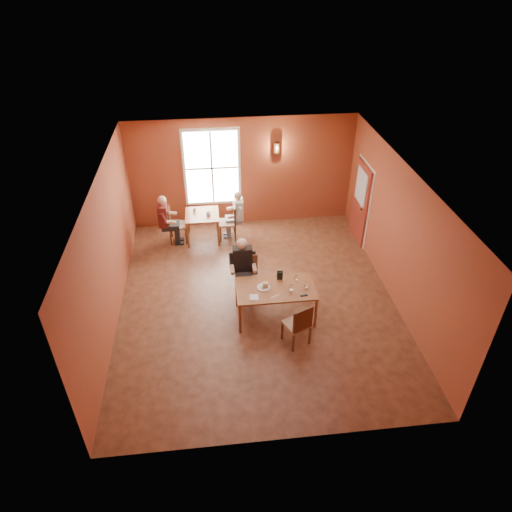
{
  "coord_description": "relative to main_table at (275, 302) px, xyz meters",
  "views": [
    {
      "loc": [
        -0.9,
        -7.78,
        6.6
      ],
      "look_at": [
        0.0,
        0.2,
        1.05
      ],
      "focal_mm": 32.0,
      "sensor_mm": 36.0,
      "label": 1
    }
  ],
  "objects": [
    {
      "name": "cup_a",
      "position": [
        -1.28,
        3.17,
        0.43
      ],
      "size": [
        0.12,
        0.12,
        0.09
      ],
      "primitive_type": "imported",
      "rotation": [
        0.0,
        0.0,
        -0.02
      ],
      "color": "white",
      "rests_on": "second_table"
    },
    {
      "name": "chair_diner_main",
      "position": [
        -0.5,
        0.65,
        0.13
      ],
      "size": [
        0.45,
        0.45,
        1.03
      ],
      "primitive_type": null,
      "rotation": [
        0.0,
        0.0,
        3.14
      ],
      "color": "#59301A",
      "rests_on": "ground"
    },
    {
      "name": "diner_white",
      "position": [
        -0.77,
        3.25,
        0.25
      ],
      "size": [
        0.51,
        0.51,
        1.26
      ],
      "primitive_type": null,
      "rotation": [
        0.0,
        0.0,
        1.57
      ],
      "color": "white",
      "rests_on": "ground"
    },
    {
      "name": "wall_front",
      "position": [
        -0.32,
        -2.92,
        1.12
      ],
      "size": [
        6.0,
        0.04,
        3.0
      ],
      "primitive_type": "cube",
      "color": "brown",
      "rests_on": "ground"
    },
    {
      "name": "window",
      "position": [
        -1.12,
        4.03,
        1.32
      ],
      "size": [
        1.36,
        0.1,
        1.96
      ],
      "primitive_type": "cube",
      "color": "white",
      "rests_on": "wall_back"
    },
    {
      "name": "chair_diner_maroon",
      "position": [
        -2.1,
        3.25,
        0.11
      ],
      "size": [
        0.44,
        0.44,
        0.99
      ],
      "primitive_type": null,
      "rotation": [
        0.0,
        0.0,
        -1.57
      ],
      "color": "#552C1A",
      "rests_on": "ground"
    },
    {
      "name": "wall_back",
      "position": [
        -0.32,
        4.08,
        1.12
      ],
      "size": [
        6.0,
        0.04,
        3.0
      ],
      "primitive_type": "cube",
      "color": "brown",
      "rests_on": "ground"
    },
    {
      "name": "menu_stand",
      "position": [
        0.13,
        0.28,
        0.48
      ],
      "size": [
        0.13,
        0.08,
        0.2
      ],
      "primitive_type": "cube",
      "rotation": [
        0.0,
        0.0,
        -0.17
      ],
      "color": "black",
      "rests_on": "main_table"
    },
    {
      "name": "wall_right",
      "position": [
        2.68,
        0.58,
        1.12
      ],
      "size": [
        0.04,
        7.0,
        3.0
      ],
      "primitive_type": "cube",
      "color": "brown",
      "rests_on": "ground"
    },
    {
      "name": "goblet_c",
      "position": [
        0.28,
        -0.19,
        0.48
      ],
      "size": [
        0.11,
        0.11,
        0.21
      ],
      "primitive_type": null,
      "rotation": [
        0.0,
        0.0,
        -0.38
      ],
      "color": "white",
      "rests_on": "main_table"
    },
    {
      "name": "knife",
      "position": [
        -0.05,
        -0.26,
        0.38
      ],
      "size": [
        0.18,
        0.1,
        0.0
      ],
      "primitive_type": "cube",
      "rotation": [
        0.0,
        0.0,
        0.46
      ],
      "color": "silver",
      "rests_on": "main_table"
    },
    {
      "name": "wall_left",
      "position": [
        -3.32,
        0.58,
        1.12
      ],
      "size": [
        0.04,
        7.0,
        3.0
      ],
      "primitive_type": "cube",
      "color": "brown",
      "rests_on": "ground"
    },
    {
      "name": "door",
      "position": [
        2.62,
        2.88,
        0.67
      ],
      "size": [
        0.12,
        1.04,
        2.1
      ],
      "primitive_type": "cube",
      "color": "maroon",
      "rests_on": "ground"
    },
    {
      "name": "sunglasses",
      "position": [
        0.53,
        -0.31,
        0.39
      ],
      "size": [
        0.14,
        0.05,
        0.02
      ],
      "primitive_type": "cube",
      "rotation": [
        0.0,
        0.0,
        0.08
      ],
      "color": "black",
      "rests_on": "main_table"
    },
    {
      "name": "plate_food",
      "position": [
        -0.24,
        0.04,
        0.4
      ],
      "size": [
        0.31,
        0.31,
        0.04
      ],
      "primitive_type": "cylinder",
      "rotation": [
        0.0,
        0.0,
        -0.14
      ],
      "color": "silver",
      "rests_on": "main_table"
    },
    {
      "name": "sandwich",
      "position": [
        -0.21,
        0.03,
        0.44
      ],
      "size": [
        0.1,
        0.09,
        0.12
      ],
      "primitive_type": "cube",
      "rotation": [
        0.0,
        0.0,
        -0.01
      ],
      "color": "tan",
      "rests_on": "main_table"
    },
    {
      "name": "ground",
      "position": [
        -0.32,
        0.58,
        -0.38
      ],
      "size": [
        6.0,
        7.0,
        0.01
      ],
      "primitive_type": "cube",
      "color": "brown",
      "rests_on": "ground"
    },
    {
      "name": "wall_sconce",
      "position": [
        0.58,
        3.98,
        1.82
      ],
      "size": [
        0.16,
        0.16,
        0.28
      ],
      "primitive_type": "cylinder",
      "color": "brown",
      "rests_on": "wall_back"
    },
    {
      "name": "goblet_a",
      "position": [
        0.45,
        0.13,
        0.48
      ],
      "size": [
        0.09,
        0.09,
        0.19
      ],
      "primitive_type": null,
      "rotation": [
        0.0,
        0.0,
        0.2
      ],
      "color": "silver",
      "rests_on": "main_table"
    },
    {
      "name": "second_table",
      "position": [
        -1.45,
        3.25,
        0.0
      ],
      "size": [
        0.87,
        0.87,
        0.76
      ],
      "primitive_type": null,
      "color": "#5D3415",
      "rests_on": "ground"
    },
    {
      "name": "ceiling",
      "position": [
        -0.32,
        0.58,
        2.62
      ],
      "size": [
        6.0,
        7.0,
        0.04
      ],
      "primitive_type": "cube",
      "color": "white",
      "rests_on": "wall_back"
    },
    {
      "name": "napkin",
      "position": [
        -0.47,
        -0.24,
        0.38
      ],
      "size": [
        0.19,
        0.19,
        0.01
      ],
      "primitive_type": "cube",
      "rotation": [
        0.0,
        0.0,
        -0.08
      ],
      "color": "white",
      "rests_on": "main_table"
    },
    {
      "name": "diner_main",
      "position": [
        -0.5,
        0.62,
        0.3
      ],
      "size": [
        0.55,
        0.55,
        1.37
      ],
      "primitive_type": null,
      "rotation": [
        0.0,
        0.0,
        3.14
      ],
      "color": "black",
      "rests_on": "ground"
    },
    {
      "name": "chair_diner_white",
      "position": [
        -0.8,
        3.25,
        0.11
      ],
      "size": [
        0.43,
        0.43,
        0.98
      ],
      "primitive_type": null,
      "rotation": [
        0.0,
        0.0,
        1.57
      ],
      "color": "#522B1A",
      "rests_on": "ground"
    },
    {
      "name": "goblet_b",
      "position": [
        0.61,
        -0.12,
        0.47
      ],
      "size": [
        0.09,
        0.09,
        0.18
      ],
      "primitive_type": null,
      "rotation": [
        0.0,
        0.0,
        0.36
      ],
      "color": "white",
      "rests_on": "main_table"
    },
    {
      "name": "diner_maroon",
      "position": [
        -2.13,
        3.25,
        0.29
      ],
      "size": [
        0.54,
        0.54,
        1.34
      ],
      "primitive_type": null,
      "rotation": [
        0.0,
        0.0,
        -1.57
      ],
      "color": "maroon",
      "rests_on": "ground"
    },
    {
      "name": "main_table",
      "position": [
        0.0,
        0.0,
        0.0
      ],
      "size": [
        1.62,
        0.91,
        0.76
      ],
      "primitive_type": null,
      "color": "brown",
      "rests_on": "ground"
    },
    {
      "name": "cup_b",
      "position": [
        -1.64,
        3.41,
        0.43
      ],
      "size": [
        0.1,
        0.1,
        0.09
      ],
      "primitive_type": "imported",
      "rotation": [
        0.0,
        0.0,
        -0.04
      ],
      "color": "white",
      "rests_on": "second_table"
    },
    {
      "name": "chair_empty",
      "position": [
        0.3,
        -0.79,
        0.11
      ],
      "size": [
        0.57,
        0.57,
        0.98
      ],
      "primitive_type": null,
      "rotation": [
        0.0,
        0.0,
        0.42
      ],
      "color": "brown",
      "rests_on": "ground"
    }
  ]
}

